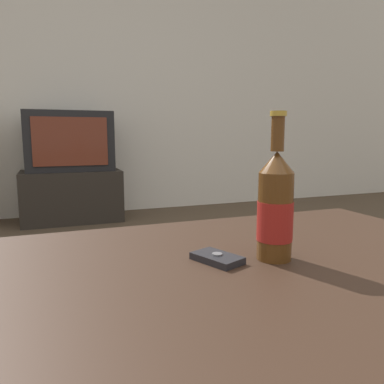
# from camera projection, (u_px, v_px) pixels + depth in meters

# --- Properties ---
(back_wall) EXTENTS (8.00, 0.05, 2.60)m
(back_wall) POSITION_uv_depth(u_px,v_px,m) (86.00, 72.00, 3.40)
(back_wall) COLOR silver
(back_wall) RESTS_ON ground_plane
(coffee_table) EXTENTS (1.17, 0.79, 0.48)m
(coffee_table) POSITION_uv_depth(u_px,v_px,m) (247.00, 296.00, 0.74)
(coffee_table) COLOR #332116
(coffee_table) RESTS_ON ground_plane
(tv_stand) EXTENTS (0.81, 0.46, 0.43)m
(tv_stand) POSITION_uv_depth(u_px,v_px,m) (72.00, 196.00, 3.22)
(tv_stand) COLOR #28231E
(tv_stand) RESTS_ON ground_plane
(television) EXTENTS (0.70, 0.37, 0.50)m
(television) POSITION_uv_depth(u_px,v_px,m) (69.00, 141.00, 3.15)
(television) COLOR black
(television) RESTS_ON tv_stand
(beer_bottle) EXTENTS (0.07, 0.07, 0.30)m
(beer_bottle) POSITION_uv_depth(u_px,v_px,m) (275.00, 208.00, 0.75)
(beer_bottle) COLOR #563314
(beer_bottle) RESTS_ON coffee_table
(cell_phone) EXTENTS (0.09, 0.12, 0.02)m
(cell_phone) POSITION_uv_depth(u_px,v_px,m) (217.00, 258.00, 0.75)
(cell_phone) COLOR #232328
(cell_phone) RESTS_ON coffee_table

